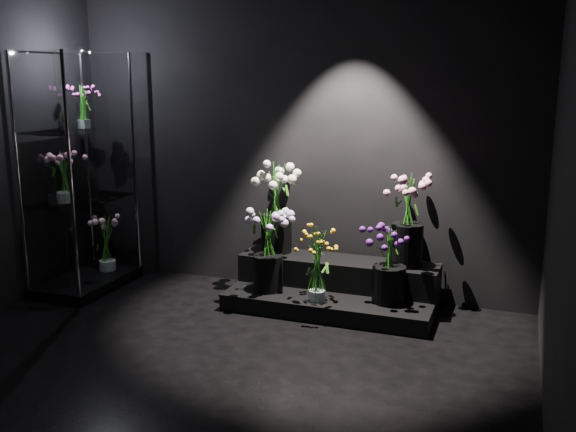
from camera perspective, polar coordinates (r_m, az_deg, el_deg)
The scene contains 13 objects.
floor at distance 3.99m, azimuth -9.30°, elevation -14.94°, with size 4.00×4.00×0.00m, color black.
wall_back at distance 5.39m, azimuth 0.67°, elevation 7.95°, with size 4.00×4.00×0.00m, color black.
wall_right at distance 3.11m, azimuth 23.90°, elevation 3.48°, with size 4.00×4.00×0.00m, color black.
display_riser at distance 5.21m, azimuth 4.14°, elevation -6.34°, with size 1.62×0.72×0.36m.
display_case at distance 5.70m, azimuth -18.00°, elevation 3.59°, with size 0.55×0.91×2.01m.
bouquet_orange_bells at distance 4.86m, azimuth 2.62°, elevation -4.29°, with size 0.32×0.32×0.56m.
bouquet_lilac at distance 5.07m, azimuth -1.80°, elevation -2.42°, with size 0.48×0.48×0.67m.
bouquet_purple at distance 4.87m, azimuth 9.02°, elevation -3.97°, with size 0.35×0.35×0.58m.
bouquet_cream_roses at distance 5.33m, azimuth -1.06°, elevation 1.25°, with size 0.47×0.47×0.75m.
bouquet_pink_roses at distance 5.03m, azimuth 10.62°, elevation 0.08°, with size 0.38×0.38×0.71m.
bouquet_case_pink at distance 5.62m, azimuth -19.30°, elevation 3.42°, with size 0.32×0.32×0.42m.
bouquet_case_magenta at distance 5.76m, azimuth -17.78°, elevation 9.32°, with size 0.27×0.27×0.36m.
bouquet_case_base_pink at distance 5.98m, azimuth -15.87°, elevation -2.26°, with size 0.31×0.31×0.51m.
Camera 1 is at (1.78, -3.07, 1.83)m, focal length 40.00 mm.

